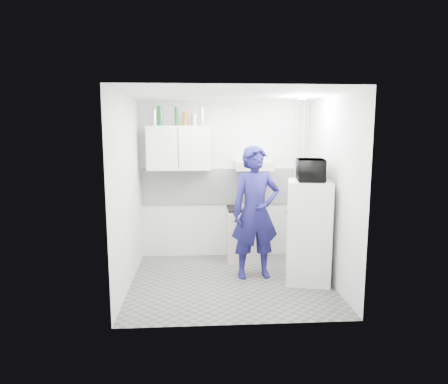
{
  "coord_description": "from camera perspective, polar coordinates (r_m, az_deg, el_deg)",
  "views": [
    {
      "loc": [
        -0.44,
        -5.37,
        2.14
      ],
      "look_at": [
        -0.07,
        0.3,
        1.25
      ],
      "focal_mm": 32.0,
      "sensor_mm": 36.0,
      "label": 1
    }
  ],
  "objects": [
    {
      "name": "backsplash",
      "position": [
        6.69,
        0.12,
        0.83
      ],
      "size": [
        2.74,
        0.03,
        0.6
      ],
      "primitive_type": "cube",
      "color": "white",
      "rests_on": "wall_back"
    },
    {
      "name": "bottle_d",
      "position": [
        6.46,
        -6.79,
        10.65
      ],
      "size": [
        0.07,
        0.07,
        0.29
      ],
      "primitive_type": "cylinder",
      "color": "#144C1E",
      "rests_on": "upper_cabinet"
    },
    {
      "name": "ceiling",
      "position": [
        5.41,
        1.02,
        13.77
      ],
      "size": [
        2.8,
        2.8,
        0.0
      ],
      "primitive_type": "plane",
      "color": "white",
      "rests_on": "wall_back"
    },
    {
      "name": "pipe_b",
      "position": [
        6.79,
        10.14,
        1.66
      ],
      "size": [
        0.04,
        0.04,
        2.6
      ],
      "primitive_type": "cylinder",
      "color": "beige",
      "rests_on": "floor"
    },
    {
      "name": "bottle_a",
      "position": [
        6.49,
        -9.92,
        10.44
      ],
      "size": [
        0.06,
        0.06,
        0.26
      ],
      "primitive_type": "cylinder",
      "color": "silver",
      "rests_on": "upper_cabinet"
    },
    {
      "name": "person",
      "position": [
        5.76,
        4.51,
        -2.95
      ],
      "size": [
        0.75,
        0.54,
        1.92
      ],
      "primitive_type": "imported",
      "rotation": [
        0.0,
        0.0,
        0.11
      ],
      "color": "#16144D",
      "rests_on": "floor"
    },
    {
      "name": "pipe_a",
      "position": [
        6.82,
        11.12,
        1.66
      ],
      "size": [
        0.05,
        0.05,
        2.6
      ],
      "primitive_type": "cylinder",
      "color": "beige",
      "rests_on": "floor"
    },
    {
      "name": "upper_cabinet",
      "position": [
        6.46,
        -6.48,
        6.27
      ],
      "size": [
        1.0,
        0.35,
        0.7
      ],
      "primitive_type": "cube",
      "color": "silver",
      "rests_on": "wall_back"
    },
    {
      "name": "wall_left",
      "position": [
        5.52,
        -13.65,
        -0.11
      ],
      "size": [
        0.0,
        2.6,
        2.6
      ],
      "primitive_type": "plane",
      "rotation": [
        1.57,
        0.0,
        1.57
      ],
      "color": "silver",
      "rests_on": "floor"
    },
    {
      "name": "wall_back",
      "position": [
        6.69,
        0.11,
        1.69
      ],
      "size": [
        2.8,
        0.0,
        2.8
      ],
      "primitive_type": "plane",
      "rotation": [
        1.57,
        0.0,
        0.0
      ],
      "color": "silver",
      "rests_on": "floor"
    },
    {
      "name": "ceiling_spot_fixture",
      "position": [
        5.77,
        11.06,
        13.01
      ],
      "size": [
        0.1,
        0.1,
        0.02
      ],
      "primitive_type": "cylinder",
      "color": "white",
      "rests_on": "ceiling"
    },
    {
      "name": "floor",
      "position": [
        5.8,
        0.95,
        -12.75
      ],
      "size": [
        2.8,
        2.8,
        0.0
      ],
      "primitive_type": "plane",
      "color": "#5C5C5C",
      "rests_on": "ground"
    },
    {
      "name": "bottle_e",
      "position": [
        6.45,
        -3.18,
        10.72
      ],
      "size": [
        0.07,
        0.07,
        0.29
      ],
      "primitive_type": "cylinder",
      "color": "silver",
      "rests_on": "upper_cabinet"
    },
    {
      "name": "microwave",
      "position": [
        5.61,
        12.3,
        3.09
      ],
      "size": [
        0.59,
        0.44,
        0.3
      ],
      "primitive_type": "imported",
      "rotation": [
        0.0,
        0.0,
        1.42
      ],
      "color": "black",
      "rests_on": "fridge"
    },
    {
      "name": "canister_b",
      "position": [
        6.45,
        -4.31,
        10.22
      ],
      "size": [
        0.1,
        0.1,
        0.18
      ],
      "primitive_type": "cylinder",
      "color": "silver",
      "rests_on": "upper_cabinet"
    },
    {
      "name": "range_hood",
      "position": [
        6.46,
        4.25,
        3.82
      ],
      "size": [
        0.6,
        0.5,
        0.14
      ],
      "primitive_type": "cube",
      "color": "beige",
      "rests_on": "wall_back"
    },
    {
      "name": "wall_right",
      "position": [
        5.74,
        15.05,
        0.18
      ],
      "size": [
        0.0,
        2.6,
        2.6
      ],
      "primitive_type": "plane",
      "rotation": [
        1.57,
        0.0,
        -1.57
      ],
      "color": "silver",
      "rests_on": "floor"
    },
    {
      "name": "bottle_b",
      "position": [
        6.48,
        -9.14,
        10.68
      ],
      "size": [
        0.08,
        0.08,
        0.31
      ],
      "primitive_type": "cylinder",
      "color": "#144C1E",
      "rests_on": "upper_cabinet"
    },
    {
      "name": "canister_a",
      "position": [
        6.45,
        -5.59,
        10.36
      ],
      "size": [
        0.09,
        0.09,
        0.22
      ],
      "primitive_type": "cylinder",
      "color": "brown",
      "rests_on": "upper_cabinet"
    },
    {
      "name": "fridge",
      "position": [
        5.76,
        12.01,
        -5.56
      ],
      "size": [
        0.72,
        0.72,
        1.44
      ],
      "primitive_type": "cube",
      "rotation": [
        0.0,
        0.0,
        -0.24
      ],
      "color": "silver",
      "rests_on": "floor"
    },
    {
      "name": "stove",
      "position": [
        6.64,
        2.68,
        -6.11
      ],
      "size": [
        0.53,
        0.53,
        0.84
      ],
      "primitive_type": "cube",
      "color": "beige",
      "rests_on": "floor"
    },
    {
      "name": "saucepan",
      "position": [
        6.48,
        3.02,
        -1.99
      ],
      "size": [
        0.16,
        0.16,
        0.09
      ],
      "primitive_type": "cylinder",
      "color": "silver",
      "rests_on": "stove_top"
    },
    {
      "name": "stove_top",
      "position": [
        6.54,
        2.71,
        -2.41
      ],
      "size": [
        0.51,
        0.51,
        0.03
      ],
      "primitive_type": "cube",
      "color": "black",
      "rests_on": "stove"
    }
  ]
}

